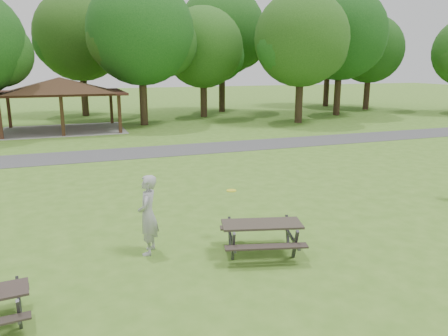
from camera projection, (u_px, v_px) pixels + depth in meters
ground at (241, 258)px, 10.78m from camera, size 160.00×160.00×0.00m
asphalt_path at (143, 152)px, 23.57m from camera, size 120.00×3.20×0.02m
pavilion at (60, 87)px, 30.66m from camera, size 8.60×7.01×3.76m
tree_row_e at (142, 35)px, 32.77m from camera, size 8.40×8.00×11.02m
tree_row_f at (204, 50)px, 38.18m from camera, size 7.35×7.00×9.55m
tree_row_g at (302, 42)px, 34.13m from camera, size 7.77×7.40×10.25m
tree_row_h at (342, 37)px, 39.17m from camera, size 8.61×8.20×11.37m
tree_row_i at (370, 51)px, 44.62m from camera, size 7.14×6.80×9.52m
tree_deep_b at (81, 38)px, 38.72m from camera, size 8.40×8.00×11.13m
tree_deep_c at (223, 34)px, 42.01m from camera, size 8.82×8.40×11.90m
tree_deep_d at (330, 42)px, 47.81m from camera, size 8.40×8.00×11.27m
picnic_table_middle at (262, 230)px, 10.85m from camera, size 2.31×2.03×0.85m
frisbee_in_flight at (231, 191)px, 11.63m from camera, size 0.34×0.34×0.02m
frisbee_thrower at (148, 215)px, 10.83m from camera, size 0.73×0.87×2.03m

